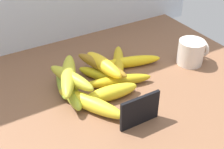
{
  "coord_description": "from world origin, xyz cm",
  "views": [
    {
      "loc": [
        -28.62,
        -58.0,
        56.07
      ],
      "look_at": [
        7.18,
        2.75,
        8.0
      ],
      "focal_mm": 48.56,
      "sensor_mm": 36.0,
      "label": 1
    }
  ],
  "objects_px": {
    "banana_6": "(90,103)",
    "banana_8": "(103,65)",
    "coffee_mug": "(191,52)",
    "banana_4": "(70,89)",
    "banana_9": "(101,65)",
    "banana_11": "(71,78)",
    "banana_10": "(68,75)",
    "chalkboard_sign": "(140,112)",
    "banana_2": "(100,75)",
    "banana_3": "(111,93)",
    "banana_7": "(130,62)",
    "banana_0": "(62,82)",
    "banana_5": "(118,62)",
    "banana_1": "(119,81)"
  },
  "relations": [
    {
      "from": "banana_0",
      "to": "banana_1",
      "type": "relative_size",
      "value": 0.81
    },
    {
      "from": "banana_2",
      "to": "banana_9",
      "type": "bearing_deg",
      "value": 14.25
    },
    {
      "from": "banana_5",
      "to": "banana_1",
      "type": "bearing_deg",
      "value": -120.93
    },
    {
      "from": "banana_2",
      "to": "banana_5",
      "type": "height_order",
      "value": "banana_5"
    },
    {
      "from": "banana_3",
      "to": "banana_6",
      "type": "xyz_separation_m",
      "value": [
        -0.07,
        -0.01,
        -0.0
      ]
    },
    {
      "from": "banana_0",
      "to": "banana_4",
      "type": "bearing_deg",
      "value": -84.61
    },
    {
      "from": "coffee_mug",
      "to": "banana_4",
      "type": "bearing_deg",
      "value": 174.0
    },
    {
      "from": "banana_4",
      "to": "banana_6",
      "type": "relative_size",
      "value": 0.94
    },
    {
      "from": "banana_2",
      "to": "banana_4",
      "type": "height_order",
      "value": "banana_4"
    },
    {
      "from": "banana_0",
      "to": "banana_8",
      "type": "xyz_separation_m",
      "value": [
        0.12,
        -0.03,
        0.04
      ]
    },
    {
      "from": "banana_6",
      "to": "chalkboard_sign",
      "type": "bearing_deg",
      "value": -53.67
    },
    {
      "from": "banana_1",
      "to": "coffee_mug",
      "type": "bearing_deg",
      "value": -2.18
    },
    {
      "from": "banana_7",
      "to": "banana_10",
      "type": "relative_size",
      "value": 0.99
    },
    {
      "from": "banana_3",
      "to": "banana_9",
      "type": "relative_size",
      "value": 0.84
    },
    {
      "from": "banana_5",
      "to": "banana_6",
      "type": "xyz_separation_m",
      "value": [
        -0.18,
        -0.14,
        0.0
      ]
    },
    {
      "from": "banana_10",
      "to": "banana_2",
      "type": "bearing_deg",
      "value": 6.38
    },
    {
      "from": "banana_0",
      "to": "coffee_mug",
      "type": "bearing_deg",
      "value": -11.96
    },
    {
      "from": "banana_10",
      "to": "banana_11",
      "type": "xyz_separation_m",
      "value": [
        0.0,
        -0.01,
        -0.0
      ]
    },
    {
      "from": "banana_4",
      "to": "banana_9",
      "type": "xyz_separation_m",
      "value": [
        0.11,
        0.02,
        0.03
      ]
    },
    {
      "from": "chalkboard_sign",
      "to": "banana_7",
      "type": "relative_size",
      "value": 0.54
    },
    {
      "from": "banana_0",
      "to": "banana_2",
      "type": "bearing_deg",
      "value": -12.24
    },
    {
      "from": "banana_2",
      "to": "banana_8",
      "type": "relative_size",
      "value": 0.93
    },
    {
      "from": "banana_10",
      "to": "banana_8",
      "type": "bearing_deg",
      "value": 4.1
    },
    {
      "from": "chalkboard_sign",
      "to": "banana_6",
      "type": "xyz_separation_m",
      "value": [
        -0.08,
        0.11,
        -0.02
      ]
    },
    {
      "from": "banana_4",
      "to": "banana_0",
      "type": "bearing_deg",
      "value": 95.39
    },
    {
      "from": "banana_5",
      "to": "coffee_mug",
      "type": "bearing_deg",
      "value": -25.02
    },
    {
      "from": "coffee_mug",
      "to": "banana_2",
      "type": "distance_m",
      "value": 0.31
    },
    {
      "from": "banana_8",
      "to": "chalkboard_sign",
      "type": "bearing_deg",
      "value": -94.64
    },
    {
      "from": "banana_4",
      "to": "banana_7",
      "type": "bearing_deg",
      "value": 9.27
    },
    {
      "from": "banana_9",
      "to": "banana_10",
      "type": "distance_m",
      "value": 0.11
    },
    {
      "from": "chalkboard_sign",
      "to": "banana_3",
      "type": "bearing_deg",
      "value": 95.28
    },
    {
      "from": "chalkboard_sign",
      "to": "banana_4",
      "type": "xyz_separation_m",
      "value": [
        -0.1,
        0.2,
        -0.02
      ]
    },
    {
      "from": "banana_5",
      "to": "banana_8",
      "type": "xyz_separation_m",
      "value": [
        -0.08,
        -0.04,
        0.04
      ]
    },
    {
      "from": "coffee_mug",
      "to": "banana_6",
      "type": "height_order",
      "value": "coffee_mug"
    },
    {
      "from": "banana_2",
      "to": "banana_4",
      "type": "xyz_separation_m",
      "value": [
        -0.11,
        -0.02,
        0.0
      ]
    },
    {
      "from": "banana_3",
      "to": "banana_7",
      "type": "height_order",
      "value": "banana_3"
    },
    {
      "from": "banana_10",
      "to": "banana_7",
      "type": "bearing_deg",
      "value": 7.3
    },
    {
      "from": "banana_2",
      "to": "banana_7",
      "type": "xyz_separation_m",
      "value": [
        0.12,
        0.02,
        0.0
      ]
    },
    {
      "from": "banana_8",
      "to": "banana_10",
      "type": "bearing_deg",
      "value": -175.9
    },
    {
      "from": "banana_6",
      "to": "banana_8",
      "type": "height_order",
      "value": "banana_8"
    },
    {
      "from": "banana_0",
      "to": "banana_10",
      "type": "xyz_separation_m",
      "value": [
        0.01,
        -0.04,
        0.04
      ]
    },
    {
      "from": "banana_0",
      "to": "banana_5",
      "type": "xyz_separation_m",
      "value": [
        0.2,
        0.01,
        0.0
      ]
    },
    {
      "from": "banana_6",
      "to": "banana_5",
      "type": "bearing_deg",
      "value": 39.24
    },
    {
      "from": "coffee_mug",
      "to": "banana_7",
      "type": "xyz_separation_m",
      "value": [
        -0.18,
        0.08,
        -0.02
      ]
    },
    {
      "from": "banana_3",
      "to": "banana_2",
      "type": "bearing_deg",
      "value": 78.66
    },
    {
      "from": "banana_5",
      "to": "banana_7",
      "type": "xyz_separation_m",
      "value": [
        0.03,
        -0.02,
        0.0
      ]
    },
    {
      "from": "banana_3",
      "to": "banana_9",
      "type": "bearing_deg",
      "value": 75.97
    },
    {
      "from": "banana_11",
      "to": "banana_4",
      "type": "bearing_deg",
      "value": 124.11
    },
    {
      "from": "banana_1",
      "to": "banana_5",
      "type": "height_order",
      "value": "banana_5"
    },
    {
      "from": "banana_8",
      "to": "banana_11",
      "type": "bearing_deg",
      "value": -168.54
    }
  ]
}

